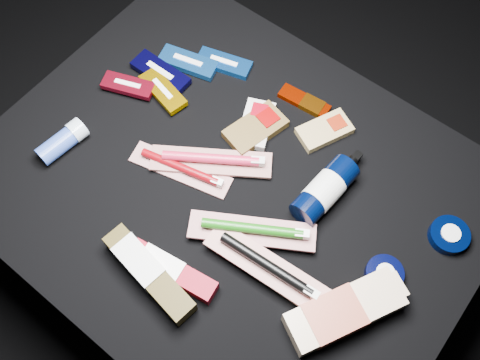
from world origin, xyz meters
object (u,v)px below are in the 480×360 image
Objects in this scene: deodorant_stick at (63,141)px; toothpaste_carton_red at (169,269)px; lotion_bottle at (325,190)px; bodywash_bottle at (342,312)px.

deodorant_stick is 0.62× the size of toothpaste_carton_red.
lotion_bottle reaches higher than deodorant_stick.
deodorant_stick is (-0.49, -0.23, -0.01)m from lotion_bottle.
deodorant_stick reaches higher than toothpaste_carton_red.
bodywash_bottle is 2.01× the size of deodorant_stick.
bodywash_bottle is 1.26× the size of toothpaste_carton_red.
deodorant_stick is at bearing -146.98° from bodywash_bottle.
bodywash_bottle is (0.16, -0.17, -0.01)m from lotion_bottle.
bodywash_bottle is at bearing 12.31° from deodorant_stick.
deodorant_stick is (-0.64, -0.06, -0.00)m from bodywash_bottle.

